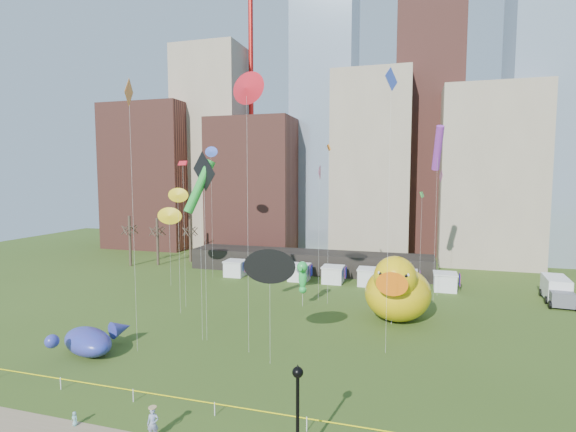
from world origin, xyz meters
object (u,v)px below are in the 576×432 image
(small_duck, at_px, (402,301))
(seahorse_purple, at_px, (392,291))
(woman, at_px, (153,424))
(whale_inflatable, at_px, (90,340))
(big_duck, at_px, (397,290))
(seahorse_green, at_px, (302,275))
(toddler, at_px, (75,419))
(box_truck, at_px, (557,290))
(lamppost, at_px, (298,405))

(small_duck, distance_m, seahorse_purple, 4.59)
(small_duck, relative_size, seahorse_purple, 0.90)
(small_duck, height_order, woman, small_duck)
(small_duck, distance_m, woman, 30.60)
(seahorse_purple, xyz_separation_m, whale_inflatable, (-24.37, -14.61, -2.40))
(big_duck, xyz_separation_m, seahorse_green, (-10.72, 2.09, 0.47))
(seahorse_purple, relative_size, whale_inflatable, 0.69)
(whale_inflatable, bearing_deg, seahorse_purple, 54.57)
(seahorse_green, relative_size, seahorse_purple, 1.08)
(toddler, bearing_deg, seahorse_purple, 58.72)
(small_duck, xyz_separation_m, seahorse_purple, (-0.92, -3.96, 2.13))
(whale_inflatable, xyz_separation_m, toddler, (6.82, -9.26, -0.70))
(small_duck, height_order, box_truck, small_duck)
(box_truck, bearing_deg, whale_inflatable, -142.23)
(big_duck, height_order, whale_inflatable, big_duck)
(small_duck, bearing_deg, seahorse_purple, -83.66)
(whale_inflatable, bearing_deg, seahorse_green, 75.53)
(box_truck, bearing_deg, woman, -125.14)
(whale_inflatable, distance_m, box_truck, 51.54)
(seahorse_green, distance_m, woman, 27.29)
(seahorse_purple, distance_m, lamppost, 23.95)
(lamppost, height_order, toddler, lamppost)
(seahorse_green, relative_size, box_truck, 0.76)
(seahorse_purple, xyz_separation_m, toddler, (-17.55, -23.87, -3.10))
(seahorse_green, distance_m, whale_inflatable, 23.02)
(seahorse_purple, bearing_deg, lamppost, -102.30)
(seahorse_purple, height_order, whale_inflatable, seahorse_purple)
(seahorse_green, xyz_separation_m, lamppost, (6.68, -27.07, -0.38))
(small_duck, bearing_deg, big_duck, -80.33)
(whale_inflatable, bearing_deg, small_duck, 59.91)
(woman, bearing_deg, seahorse_purple, 43.83)
(seahorse_purple, bearing_deg, whale_inflatable, -152.77)
(lamppost, relative_size, toddler, 6.42)
(whale_inflatable, relative_size, toddler, 8.20)
(seahorse_green, height_order, lamppost, lamppost)
(box_truck, bearing_deg, small_duck, -146.79)
(big_duck, distance_m, woman, 28.11)
(box_truck, bearing_deg, seahorse_green, -155.94)
(big_duck, height_order, seahorse_green, big_duck)
(seahorse_green, bearing_deg, woman, -93.67)
(seahorse_green, relative_size, toddler, 6.17)
(whale_inflatable, height_order, lamppost, lamppost)
(big_duck, distance_m, small_duck, 3.29)
(lamppost, bearing_deg, seahorse_green, 103.86)
(seahorse_purple, distance_m, toddler, 29.79)
(small_duck, bearing_deg, lamppost, -79.83)
(lamppost, bearing_deg, whale_inflatable, 156.44)
(lamppost, bearing_deg, woman, 180.00)
(woman, bearing_deg, seahorse_green, 66.98)
(lamppost, bearing_deg, seahorse_purple, 81.41)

